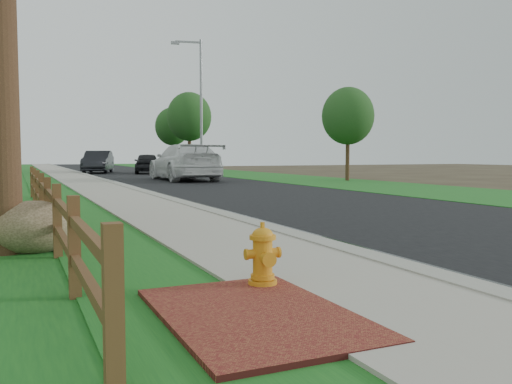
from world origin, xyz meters
name	(u,v)px	position (x,y,z in m)	size (l,w,h in m)	color
ground	(385,278)	(0.00, 0.00, 0.00)	(120.00, 120.00, 0.00)	#32261B
road	(143,174)	(4.60, 35.00, 0.01)	(8.00, 90.00, 0.02)	black
curb	(84,175)	(0.40, 35.00, 0.06)	(0.40, 90.00, 0.12)	gray
wet_gutter	(89,175)	(0.75, 35.00, 0.02)	(0.50, 90.00, 0.00)	black
sidewalk	(65,175)	(-0.90, 35.00, 0.05)	(2.20, 90.00, 0.10)	#A0988C
grass_strip	(36,176)	(-2.80, 35.00, 0.03)	(1.60, 90.00, 0.06)	#18541C
verge_far	(229,173)	(11.50, 35.00, 0.02)	(6.00, 90.00, 0.04)	#18541C
brick_patch	(255,317)	(-2.20, -1.00, 0.06)	(1.60, 2.40, 0.11)	maroon
ranch_fence	(44,199)	(-3.60, 6.40, 0.62)	(0.12, 16.92, 1.10)	#51341B
fire_hydrant	(263,256)	(-1.70, -0.09, 0.41)	(0.44, 0.36, 0.69)	gold
white_suv	(184,162)	(4.81, 24.82, 1.05)	(2.89, 7.12, 2.07)	silver
dark_car_mid	(147,163)	(5.31, 36.72, 0.82)	(1.89, 4.70, 1.60)	black
dark_car_far	(98,162)	(2.00, 39.63, 0.91)	(1.89, 5.42, 1.79)	black
streetlight	(199,99)	(8.51, 33.48, 5.66)	(2.30, 0.64, 9.99)	gray
boulder	(34,227)	(-3.90, 3.45, 0.41)	(1.23, 0.92, 0.82)	brown
tree_near_right	(348,116)	(13.00, 20.40, 3.65)	(2.93, 2.93, 5.27)	#3B2418
tree_mid_right	(189,117)	(9.00, 37.48, 4.57)	(3.63, 3.63, 6.58)	#3B2418
tree_far_right	(172,127)	(9.00, 42.66, 4.01)	(3.11, 3.11, 5.74)	#3B2418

